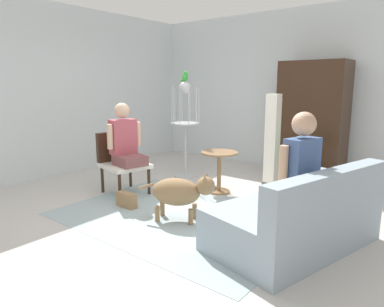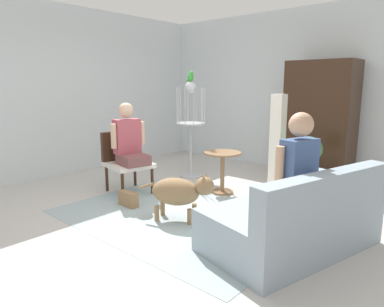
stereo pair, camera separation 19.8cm
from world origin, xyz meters
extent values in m
plane|color=beige|center=(0.00, 0.00, 0.00)|extent=(7.18, 7.18, 0.00)
cube|color=silver|center=(0.00, 3.05, 1.43)|extent=(6.28, 0.12, 2.87)
cube|color=silver|center=(-2.90, 0.30, 1.43)|extent=(0.12, 6.58, 2.87)
cube|color=#9EB2B7|center=(0.07, -0.14, 0.00)|extent=(2.84, 2.04, 0.01)
cube|color=#8EA0AD|center=(1.40, -0.02, 0.21)|extent=(1.31, 1.83, 0.42)
cube|color=#8EA0AD|center=(1.77, -0.11, 0.62)|extent=(0.58, 1.64, 0.40)
cube|color=#8EA0AD|center=(1.58, 0.69, 0.52)|extent=(0.95, 0.40, 0.20)
cube|color=#C6B284|center=(1.54, -0.48, 0.56)|extent=(0.18, 0.33, 0.28)
cylinder|color=#382316|center=(-0.85, 0.24, 0.19)|extent=(0.04, 0.04, 0.38)
cylinder|color=#382316|center=(-0.95, -0.21, 0.19)|extent=(0.04, 0.04, 0.38)
cylinder|color=#382316|center=(-1.36, 0.35, 0.19)|extent=(0.04, 0.04, 0.38)
cylinder|color=#382316|center=(-1.46, -0.11, 0.19)|extent=(0.04, 0.04, 0.38)
cube|color=white|center=(-1.15, 0.07, 0.41)|extent=(0.72, 0.68, 0.06)
cube|color=#382316|center=(-1.42, 0.12, 0.66)|extent=(0.19, 0.57, 0.43)
cube|color=#69705A|center=(1.33, 0.00, 0.49)|extent=(0.42, 0.42, 0.14)
cube|color=#3F598C|center=(1.47, -0.04, 0.81)|extent=(0.26, 0.38, 0.51)
sphere|color=tan|center=(1.47, -0.04, 1.20)|extent=(0.22, 0.22, 0.22)
cylinder|color=tan|center=(1.38, -0.24, 0.84)|extent=(0.08, 0.08, 0.36)
cylinder|color=tan|center=(1.48, 0.18, 0.84)|extent=(0.08, 0.08, 0.36)
cube|color=brown|center=(-1.01, 0.04, 0.51)|extent=(0.47, 0.44, 0.14)
cube|color=#B24C59|center=(-1.17, 0.07, 0.83)|extent=(0.25, 0.39, 0.49)
sphere|color=#DDB293|center=(-1.17, 0.07, 1.20)|extent=(0.21, 0.21, 0.21)
cylinder|color=#DDB293|center=(-1.09, 0.28, 0.85)|extent=(0.08, 0.08, 0.34)
cylinder|color=#DDB293|center=(-1.18, -0.16, 0.85)|extent=(0.08, 0.08, 0.34)
cylinder|color=olive|center=(-0.12, 0.95, 0.59)|extent=(0.53, 0.53, 0.02)
cylinder|color=olive|center=(-0.12, 0.95, 0.29)|extent=(0.06, 0.06, 0.58)
cylinder|color=olive|center=(-0.12, 0.95, 0.01)|extent=(0.32, 0.32, 0.03)
ellipsoid|color=olive|center=(0.10, -0.25, 0.34)|extent=(0.65, 0.53, 0.32)
sphere|color=olive|center=(0.41, -0.11, 0.44)|extent=(0.21, 0.21, 0.21)
cone|color=olive|center=(0.39, -0.06, 0.54)|extent=(0.06, 0.06, 0.06)
cone|color=olive|center=(0.43, -0.15, 0.54)|extent=(0.06, 0.06, 0.06)
cylinder|color=olive|center=(-0.23, -0.41, 0.38)|extent=(0.18, 0.11, 0.10)
cylinder|color=olive|center=(0.24, -0.08, 0.09)|extent=(0.06, 0.06, 0.18)
cylinder|color=olive|center=(0.32, -0.26, 0.09)|extent=(0.06, 0.06, 0.18)
cylinder|color=olive|center=(-0.12, -0.25, 0.09)|extent=(0.06, 0.06, 0.18)
cylinder|color=olive|center=(-0.04, -0.42, 0.09)|extent=(0.06, 0.06, 0.18)
cylinder|color=silver|center=(-1.08, 1.34, 0.01)|extent=(0.36, 0.36, 0.03)
cylinder|color=silver|center=(-1.08, 1.34, 0.45)|extent=(0.04, 0.04, 0.91)
cylinder|color=silver|center=(-1.08, 1.34, 0.92)|extent=(0.48, 0.48, 0.02)
cylinder|color=silver|center=(-0.86, 1.34, 1.21)|extent=(0.01, 0.01, 0.58)
cylinder|color=silver|center=(-0.90, 1.47, 1.21)|extent=(0.01, 0.01, 0.58)
cylinder|color=silver|center=(-1.01, 1.55, 1.21)|extent=(0.01, 0.01, 0.58)
cylinder|color=silver|center=(-1.16, 1.55, 1.21)|extent=(0.01, 0.01, 0.58)
cylinder|color=silver|center=(-1.27, 1.47, 1.21)|extent=(0.01, 0.01, 0.58)
cylinder|color=silver|center=(-1.31, 1.34, 1.21)|extent=(0.01, 0.01, 0.58)
cylinder|color=silver|center=(-1.27, 1.20, 1.21)|extent=(0.01, 0.01, 0.58)
cylinder|color=silver|center=(-1.16, 1.12, 1.21)|extent=(0.01, 0.01, 0.58)
cylinder|color=silver|center=(-1.01, 1.12, 1.21)|extent=(0.01, 0.01, 0.58)
cylinder|color=silver|center=(-0.90, 1.20, 1.21)|extent=(0.01, 0.01, 0.58)
sphere|color=silver|center=(-1.08, 1.34, 1.50)|extent=(0.19, 0.19, 0.19)
ellipsoid|color=green|center=(-1.09, 1.34, 1.67)|extent=(0.09, 0.10, 0.14)
sphere|color=green|center=(-1.07, 1.34, 1.73)|extent=(0.07, 0.07, 0.07)
cone|color=#D8BF4C|center=(-1.03, 1.34, 1.73)|extent=(0.03, 0.02, 0.02)
ellipsoid|color=green|center=(-1.13, 1.34, 1.62)|extent=(0.12, 0.03, 0.04)
cylinder|color=beige|center=(0.75, 1.84, 0.13)|extent=(0.29, 0.29, 0.27)
cylinder|color=brown|center=(0.75, 1.84, 0.37)|extent=(0.03, 0.03, 0.20)
ellipsoid|color=#437848|center=(0.75, 1.84, 0.63)|extent=(0.41, 0.41, 0.37)
cube|color=#4C4742|center=(0.30, 1.75, 0.03)|extent=(0.20, 0.20, 0.06)
cube|color=white|center=(0.30, 1.75, 0.74)|extent=(0.18, 0.18, 1.36)
cube|color=#382316|center=(0.57, 2.64, 0.96)|extent=(1.06, 0.56, 1.93)
cube|color=#99724C|center=(-0.69, -0.32, 0.10)|extent=(0.30, 0.11, 0.19)
camera|label=1|loc=(2.68, -3.18, 1.56)|focal=33.11mm
camera|label=2|loc=(2.83, -3.05, 1.56)|focal=33.11mm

